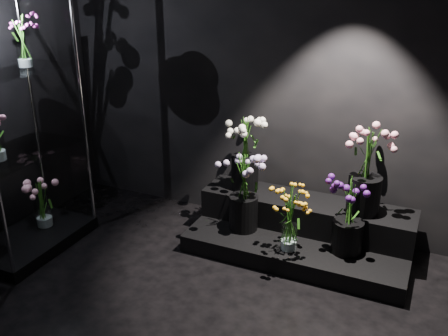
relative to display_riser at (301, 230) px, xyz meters
The scene contains 10 objects.
wall_back 1.40m from the display_riser, 146.24° to the left, with size 4.00×4.00×0.00m, color black.
display_riser is the anchor object (origin of this frame).
display_case 2.63m from the display_riser, 156.41° to the right, with size 0.64×1.06×2.33m.
bouquet_orange_bells 0.43m from the display_riser, 92.55° to the right, with size 0.25×0.25×0.56m.
bouquet_lilac 0.65m from the display_riser, 162.24° to the right, with size 0.48×0.48×0.72m.
bouquet_purple 0.57m from the display_riser, 21.04° to the right, with size 0.44×0.44×0.65m.
bouquet_cream_roses 0.90m from the display_riser, 168.32° to the left, with size 0.52×0.52×0.69m.
bouquet_pink_roses 0.83m from the display_riser, ahead, with size 0.49×0.49×0.74m.
bouquet_case_magenta 2.84m from the display_riser, 160.13° to the right, with size 0.23×0.23×0.41m.
bouquet_case_base_pink 2.38m from the display_riser, 160.65° to the right, with size 0.39×0.39×0.44m.
Camera 1 is at (1.55, -2.23, 2.38)m, focal length 40.00 mm.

